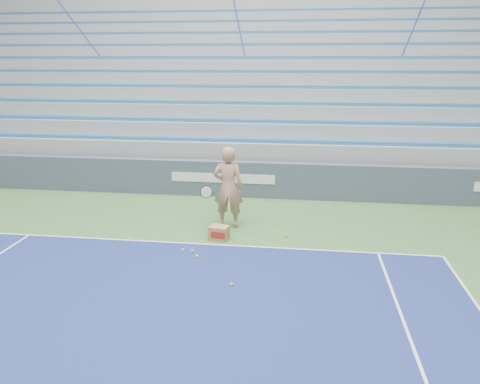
% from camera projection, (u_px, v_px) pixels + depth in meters
% --- Properties ---
extents(sponsor_barrier, '(30.00, 0.32, 1.10)m').
position_uv_depth(sponsor_barrier, '(224.00, 179.00, 14.46)').
color(sponsor_barrier, '#3E495E').
rests_on(sponsor_barrier, ground).
extents(bleachers, '(31.00, 9.15, 7.30)m').
position_uv_depth(bleachers, '(246.00, 103.00, 19.41)').
color(bleachers, '#92959A').
rests_on(bleachers, ground).
extents(tennis_player, '(0.98, 0.87, 2.07)m').
position_uv_depth(tennis_player, '(228.00, 187.00, 11.67)').
color(tennis_player, tan).
rests_on(tennis_player, ground).
extents(ball_box, '(0.50, 0.42, 0.33)m').
position_uv_depth(ball_box, '(219.00, 233.00, 11.05)').
color(ball_box, '#9B734B').
rests_on(ball_box, ground).
extents(tennis_ball_0, '(0.07, 0.07, 0.07)m').
position_uv_depth(tennis_ball_0, '(286.00, 236.00, 11.23)').
color(tennis_ball_0, '#BFE92F').
rests_on(tennis_ball_0, ground).
extents(tennis_ball_1, '(0.07, 0.07, 0.07)m').
position_uv_depth(tennis_ball_1, '(197.00, 256.00, 10.05)').
color(tennis_ball_1, '#BFE92F').
rests_on(tennis_ball_1, ground).
extents(tennis_ball_2, '(0.07, 0.07, 0.07)m').
position_uv_depth(tennis_ball_2, '(193.00, 251.00, 10.34)').
color(tennis_ball_2, '#BFE92F').
rests_on(tennis_ball_2, ground).
extents(tennis_ball_3, '(0.07, 0.07, 0.07)m').
position_uv_depth(tennis_ball_3, '(183.00, 250.00, 10.39)').
color(tennis_ball_3, '#BFE92F').
rests_on(tennis_ball_3, ground).
extents(tennis_ball_4, '(0.07, 0.07, 0.07)m').
position_uv_depth(tennis_ball_4, '(232.00, 284.00, 8.80)').
color(tennis_ball_4, '#BFE92F').
rests_on(tennis_ball_4, ground).
extents(tennis_ball_5, '(0.07, 0.07, 0.07)m').
position_uv_depth(tennis_ball_5, '(130.00, 238.00, 11.05)').
color(tennis_ball_5, '#BFE92F').
rests_on(tennis_ball_5, ground).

